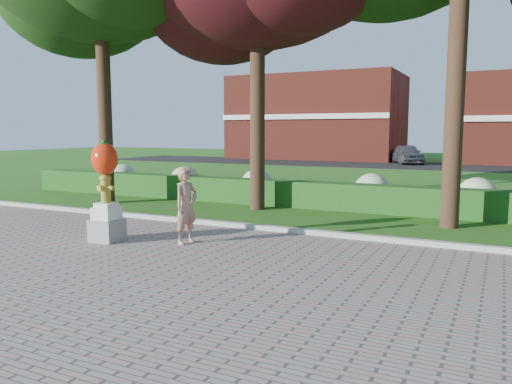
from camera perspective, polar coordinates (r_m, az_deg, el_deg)
ground at (r=9.04m, az=-5.32°, el=-8.12°), size 100.00×100.00×0.00m
walkway at (r=6.19m, az=-25.97°, el=-15.87°), size 40.00×14.00×0.04m
curb at (r=11.61m, az=2.49°, el=-4.33°), size 40.00×0.18×0.15m
lawn_hedge at (r=15.26m, az=8.59°, el=-0.45°), size 24.00×0.70×0.80m
hydrangea_row at (r=16.04m, az=11.64°, el=0.39°), size 20.10×1.10×0.99m
street at (r=35.79m, az=18.94°, el=2.84°), size 50.00×8.00×0.02m
building_left at (r=43.93m, az=7.02°, el=8.42°), size 14.00×8.00×7.00m
hydrant_sculpture at (r=10.89m, az=-16.81°, el=0.43°), size 0.62×0.60×2.13m
woman at (r=10.34m, az=-7.98°, el=-1.54°), size 0.48×0.64×1.58m
parked_car at (r=37.71m, az=16.87°, el=4.21°), size 3.21×4.51×1.43m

